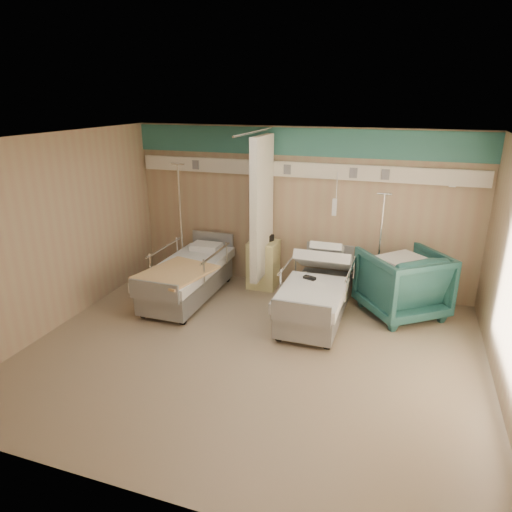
# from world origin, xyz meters

# --- Properties ---
(ground) EXTENTS (6.00, 5.00, 0.00)m
(ground) POSITION_xyz_m (0.00, 0.00, 0.00)
(ground) COLOR gray
(ground) RESTS_ON ground
(room_walls) EXTENTS (6.04, 5.04, 2.82)m
(room_walls) POSITION_xyz_m (-0.03, 0.25, 1.86)
(room_walls) COLOR tan
(room_walls) RESTS_ON ground
(bed_right) EXTENTS (1.00, 2.16, 0.63)m
(bed_right) POSITION_xyz_m (0.60, 1.30, 0.32)
(bed_right) COLOR silver
(bed_right) RESTS_ON ground
(bed_left) EXTENTS (1.00, 2.16, 0.63)m
(bed_left) POSITION_xyz_m (-1.60, 1.30, 0.32)
(bed_left) COLOR silver
(bed_left) RESTS_ON ground
(bedside_cabinet) EXTENTS (0.50, 0.48, 0.85)m
(bedside_cabinet) POSITION_xyz_m (-0.55, 2.20, 0.42)
(bedside_cabinet) COLOR beige
(bedside_cabinet) RESTS_ON ground
(visitor_armchair) EXTENTS (1.59, 1.59, 1.05)m
(visitor_armchair) POSITION_xyz_m (1.83, 1.86, 0.52)
(visitor_armchair) COLOR #20514E
(visitor_armchair) RESTS_ON ground
(waffle_blanket) EXTENTS (0.89, 0.89, 0.08)m
(waffle_blanket) POSITION_xyz_m (1.81, 1.84, 1.08)
(waffle_blanket) COLOR silver
(waffle_blanket) RESTS_ON visitor_armchair
(iv_stand_right) EXTENTS (0.33, 0.33, 1.85)m
(iv_stand_right) POSITION_xyz_m (1.43, 2.15, 0.38)
(iv_stand_right) COLOR silver
(iv_stand_right) RESTS_ON ground
(iv_stand_left) EXTENTS (0.39, 0.39, 2.17)m
(iv_stand_left) POSITION_xyz_m (-2.08, 2.06, 0.44)
(iv_stand_left) COLOR silver
(iv_stand_left) RESTS_ON ground
(call_remote) EXTENTS (0.20, 0.14, 0.04)m
(call_remote) POSITION_xyz_m (0.48, 1.29, 0.65)
(call_remote) COLOR black
(call_remote) RESTS_ON bed_right
(tan_blanket) EXTENTS (1.13, 1.31, 0.04)m
(tan_blanket) POSITION_xyz_m (-1.55, 0.84, 0.65)
(tan_blanket) COLOR tan
(tan_blanket) RESTS_ON bed_left
(toiletry_bag) EXTENTS (0.25, 0.21, 0.12)m
(toiletry_bag) POSITION_xyz_m (-0.51, 2.29, 0.91)
(toiletry_bag) COLOR black
(toiletry_bag) RESTS_ON bedside_cabinet
(white_cup) EXTENTS (0.12, 0.12, 0.14)m
(white_cup) POSITION_xyz_m (-0.72, 2.19, 0.92)
(white_cup) COLOR white
(white_cup) RESTS_ON bedside_cabinet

